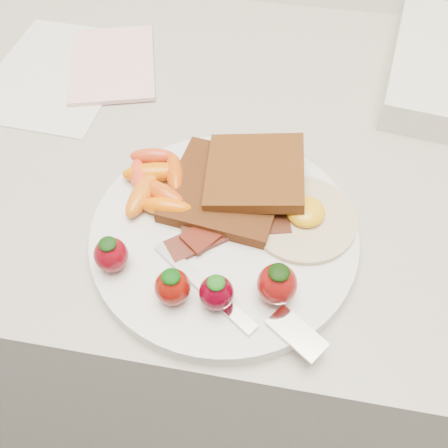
# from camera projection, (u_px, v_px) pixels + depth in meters

# --- Properties ---
(counter) EXTENTS (2.00, 0.60, 0.90)m
(counter) POSITION_uv_depth(u_px,v_px,m) (251.00, 307.00, 0.97)
(counter) COLOR gray
(counter) RESTS_ON ground
(plate) EXTENTS (0.27, 0.27, 0.02)m
(plate) POSITION_uv_depth(u_px,v_px,m) (224.00, 235.00, 0.51)
(plate) COLOR silver
(plate) RESTS_ON counter
(toast_lower) EXTENTS (0.13, 0.13, 0.01)m
(toast_lower) POSITION_uv_depth(u_px,v_px,m) (226.00, 189.00, 0.52)
(toast_lower) COLOR black
(toast_lower) RESTS_ON plate
(toast_upper) EXTENTS (0.11, 0.11, 0.02)m
(toast_upper) POSITION_uv_depth(u_px,v_px,m) (255.00, 172.00, 0.52)
(toast_upper) COLOR black
(toast_upper) RESTS_ON toast_lower
(fried_egg) EXTENTS (0.11, 0.11, 0.02)m
(fried_egg) POSITION_uv_depth(u_px,v_px,m) (303.00, 216.00, 0.50)
(fried_egg) COLOR beige
(fried_egg) RESTS_ON plate
(bacon_strips) EXTENTS (0.12, 0.11, 0.01)m
(bacon_strips) POSITION_uv_depth(u_px,v_px,m) (228.00, 224.00, 0.50)
(bacon_strips) COLOR #4E0D10
(bacon_strips) RESTS_ON plate
(baby_carrots) EXTENTS (0.09, 0.10, 0.02)m
(baby_carrots) POSITION_uv_depth(u_px,v_px,m) (155.00, 183.00, 0.53)
(baby_carrots) COLOR #DE6400
(baby_carrots) RESTS_ON plate
(strawberries) EXTENTS (0.19, 0.06, 0.04)m
(strawberries) POSITION_uv_depth(u_px,v_px,m) (201.00, 279.00, 0.44)
(strawberries) COLOR #67040E
(strawberries) RESTS_ON plate
(fork) EXTENTS (0.17, 0.10, 0.00)m
(fork) POSITION_uv_depth(u_px,v_px,m) (244.00, 306.00, 0.45)
(fork) COLOR white
(fork) RESTS_ON plate
(paper_sheet) EXTENTS (0.18, 0.23, 0.00)m
(paper_sheet) POSITION_uv_depth(u_px,v_px,m) (57.00, 73.00, 0.68)
(paper_sheet) COLOR silver
(paper_sheet) RESTS_ON counter
(notepad) EXTENTS (0.15, 0.19, 0.01)m
(notepad) POSITION_uv_depth(u_px,v_px,m) (113.00, 63.00, 0.68)
(notepad) COLOR beige
(notepad) RESTS_ON paper_sheet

